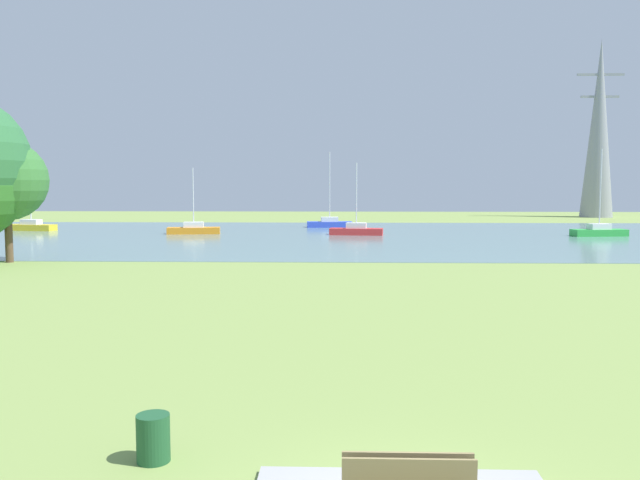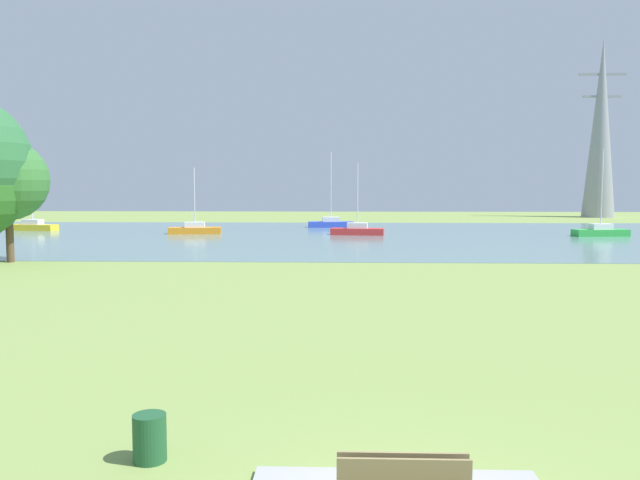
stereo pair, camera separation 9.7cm
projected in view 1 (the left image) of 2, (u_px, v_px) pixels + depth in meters
ground_plane at (361, 283)px, 30.85m from camera, size 160.00×160.00×0.00m
litter_bin at (153, 438)px, 10.99m from camera, size 0.56×0.56×0.80m
water_surface at (352, 236)px, 58.73m from camera, size 140.00×40.00×0.02m
sailboat_red at (356, 230)px, 59.77m from camera, size 4.94×2.02×6.52m
sailboat_yellow at (31, 226)px, 65.36m from camera, size 4.97×2.21×5.70m
sailboat_orange at (194, 229)px, 61.04m from camera, size 4.97×2.19×6.12m
sailboat_green at (599, 231)px, 58.39m from camera, size 4.96×2.16×7.70m
sailboat_blue at (330, 223)px, 70.26m from camera, size 4.91×1.91×8.01m
tree_west_far at (7, 181)px, 38.60m from camera, size 4.73×4.73×7.22m
electricity_pylon at (599, 128)px, 91.17m from camera, size 6.40×4.40×24.58m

